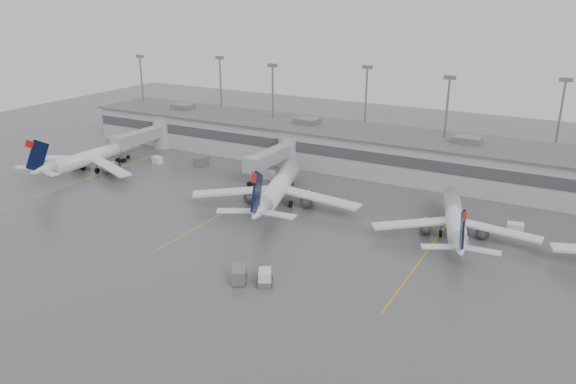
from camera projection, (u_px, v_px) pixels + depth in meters
The scene contains 18 objects.
ground at pixel (238, 293), 70.74m from camera, with size 260.00×260.00×0.00m, color #565659.
terminal at pixel (392, 153), 117.17m from camera, with size 152.00×17.00×9.45m.
light_masts at pixel (403, 111), 119.29m from camera, with size 142.40×8.00×20.60m.
jet_bridge_left at pixel (150, 136), 132.44m from camera, with size 4.00×17.20×7.00m.
jet_bridge_right at pixel (278, 155), 116.49m from camera, with size 4.00×17.20×7.00m.
stand_markings at pixel (321, 227), 90.53m from camera, with size 105.25×40.00×0.01m.
jet_far_left at pixel (91, 157), 118.17m from camera, with size 27.44×30.73×9.95m.
jet_mid_left at pixel (278, 187), 98.96m from camera, with size 29.02×33.00×10.95m.
jet_mid_right at pixel (455, 219), 86.29m from camera, with size 24.27×27.61×9.18m.
baggage_tug at pixel (265, 279), 72.74m from camera, with size 2.99×3.44×1.89m.
baggage_cart at pixel (239, 275), 73.11m from camera, with size 3.00×3.51×1.96m.
gse_uld_a at pixel (157, 160), 124.45m from camera, with size 2.15×1.43×1.52m, color white.
gse_uld_b at pixel (269, 175), 113.81m from camera, with size 2.44×1.63×1.73m, color white.
gse_uld_c at pixel (515, 228), 87.92m from camera, with size 2.45×1.63×1.73m, color white.
gse_loader at pixel (202, 161), 122.39m from camera, with size 1.97×3.15×1.97m, color slate.
cone_a at pixel (123, 159), 126.07m from camera, with size 0.47×0.47×0.75m, color #F36005.
cone_b at pixel (281, 196), 103.46m from camera, with size 0.46×0.46×0.73m, color #F36005.
cone_c at pixel (419, 203), 99.87m from camera, with size 0.39×0.39×0.62m, color #F36005.
Camera 1 is at (35.67, -51.57, 35.69)m, focal length 35.00 mm.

